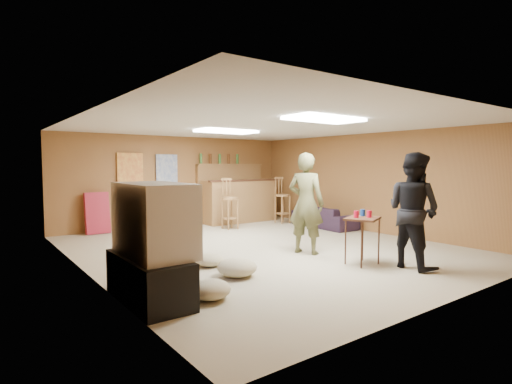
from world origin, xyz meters
TOP-DOWN VIEW (x-y plane):
  - ground at (0.00, 0.00)m, footprint 7.00×7.00m
  - ceiling at (0.00, 0.00)m, footprint 6.00×7.00m
  - wall_back at (0.00, 3.50)m, footprint 6.00×0.02m
  - wall_front at (0.00, -3.50)m, footprint 6.00×0.02m
  - wall_left at (-3.00, 0.00)m, footprint 0.02×7.00m
  - wall_right at (3.00, 0.00)m, footprint 0.02×7.00m
  - tv_stand at (-2.72, -1.50)m, footprint 0.55×1.30m
  - dvd_box at (-2.50, -1.50)m, footprint 0.35×0.50m
  - tv_body at (-2.65, -1.50)m, footprint 0.60×1.10m
  - tv_screen at (-2.34, -1.50)m, footprint 0.02×0.95m
  - bar_counter at (1.50, 2.95)m, footprint 2.00×0.60m
  - bar_lip at (1.50, 2.70)m, footprint 2.10×0.12m
  - bar_shelf at (1.50, 3.40)m, footprint 2.00×0.18m
  - bar_backing at (1.50, 3.42)m, footprint 2.00×0.14m
  - poster_left at (-1.20, 3.46)m, footprint 0.60×0.03m
  - poster_right at (-0.30, 3.46)m, footprint 0.55×0.03m
  - folding_chair_stack at (-2.00, 3.30)m, footprint 0.50×0.26m
  - ceiling_panel_front at (0.00, -1.50)m, footprint 1.20×0.60m
  - ceiling_panel_back at (0.00, 1.20)m, footprint 1.20×0.60m
  - person_olive at (0.31, -0.80)m, footprint 0.62×0.73m
  - person_black at (0.91, -2.40)m, footprint 0.70×0.87m
  - sofa at (2.66, 1.03)m, footprint 0.76×1.74m
  - tray_table at (0.47, -1.85)m, footprint 0.68×0.62m
  - cup_red_near at (0.38, -1.81)m, footprint 0.08×0.08m
  - cup_red_far at (0.56, -1.90)m, footprint 0.10×0.10m
  - cup_blue at (0.62, -1.73)m, footprint 0.07×0.07m
  - bar_stool_left at (0.67, 2.13)m, footprint 0.48×0.48m
  - bar_stool_right at (2.27, 2.13)m, footprint 0.38×0.38m
  - cushion_near_tv at (-1.40, -1.27)m, footprint 0.56×0.56m
  - cushion_mid at (-1.43, -0.58)m, footprint 0.44×0.44m
  - cushion_far at (-2.15, -1.84)m, footprint 0.54×0.54m
  - bottle_row at (1.16, 3.38)m, footprint 1.20×0.08m

SIDE VIEW (x-z plane):
  - ground at x=0.00m, z-range 0.00..0.00m
  - cushion_mid at x=-1.43m, z-range 0.00..0.19m
  - cushion_far at x=-2.15m, z-range 0.00..0.21m
  - cushion_near_tv at x=-1.40m, z-range 0.00..0.24m
  - dvd_box at x=-2.50m, z-range 0.11..0.19m
  - sofa at x=2.66m, z-range 0.00..0.50m
  - tv_stand at x=-2.72m, z-range 0.00..0.50m
  - tray_table at x=0.47m, z-range 0.00..0.71m
  - folding_chair_stack at x=-2.00m, z-range -0.01..0.91m
  - bar_stool_right at x=2.27m, z-range 0.00..1.06m
  - bar_counter at x=1.50m, z-range 0.00..1.10m
  - bar_stool_left at x=0.67m, z-range 0.00..1.16m
  - cup_blue at x=0.62m, z-range 0.71..0.81m
  - cup_red_near at x=0.38m, z-range 0.71..0.81m
  - cup_red_far at x=0.56m, z-range 0.71..0.82m
  - person_black at x=0.91m, z-range 0.00..1.68m
  - person_olive at x=0.31m, z-range 0.00..1.70m
  - tv_body at x=-2.65m, z-range 0.50..1.30m
  - tv_screen at x=-2.34m, z-range 0.57..1.23m
  - wall_back at x=0.00m, z-range 0.00..2.20m
  - wall_front at x=0.00m, z-range 0.00..2.20m
  - wall_left at x=-3.00m, z-range 0.00..2.20m
  - wall_right at x=3.00m, z-range 0.00..2.20m
  - bar_lip at x=1.50m, z-range 1.08..1.12m
  - bar_backing at x=1.50m, z-range 0.90..1.50m
  - poster_left at x=-1.20m, z-range 0.93..1.78m
  - poster_right at x=-0.30m, z-range 0.95..1.75m
  - bar_shelf at x=1.50m, z-range 1.48..1.52m
  - bottle_row at x=1.16m, z-range 1.52..1.78m
  - ceiling_panel_front at x=0.00m, z-range 2.15..2.19m
  - ceiling_panel_back at x=0.00m, z-range 2.15..2.19m
  - ceiling at x=0.00m, z-range 2.19..2.21m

